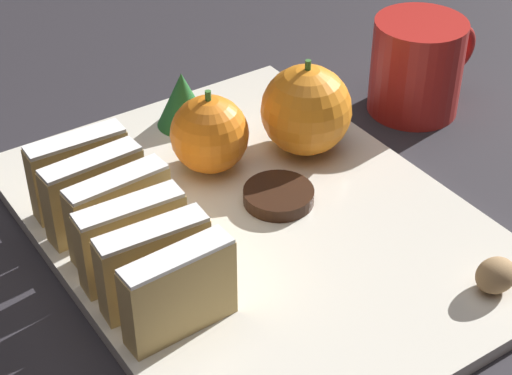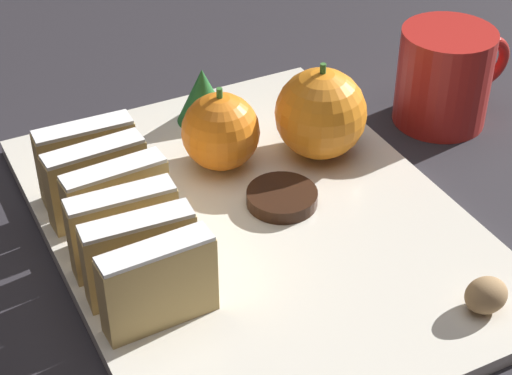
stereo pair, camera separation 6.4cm
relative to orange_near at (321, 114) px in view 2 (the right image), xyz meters
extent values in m
plane|color=#28262B|center=(-0.09, -0.06, -0.05)|extent=(6.00, 6.00, 0.00)
cube|color=silver|center=(-0.09, -0.06, -0.04)|extent=(0.30, 0.40, 0.01)
cube|color=tan|center=(-0.20, -0.13, -0.01)|extent=(0.08, 0.02, 0.06)
cube|color=white|center=(-0.20, -0.13, 0.02)|extent=(0.08, 0.02, 0.00)
cube|color=tan|center=(-0.20, -0.10, -0.01)|extent=(0.08, 0.02, 0.06)
cube|color=white|center=(-0.20, -0.10, 0.02)|extent=(0.08, 0.02, 0.00)
cube|color=tan|center=(-0.20, -0.06, -0.01)|extent=(0.08, 0.02, 0.06)
cube|color=white|center=(-0.20, -0.06, 0.02)|extent=(0.08, 0.02, 0.00)
cube|color=tan|center=(-0.19, -0.03, -0.01)|extent=(0.08, 0.02, 0.06)
cube|color=white|center=(-0.19, -0.03, 0.02)|extent=(0.08, 0.02, 0.00)
cube|color=tan|center=(-0.20, 0.00, -0.01)|extent=(0.08, 0.02, 0.06)
cube|color=white|center=(-0.20, 0.00, 0.02)|extent=(0.08, 0.02, 0.00)
cube|color=tan|center=(-0.19, 0.03, -0.01)|extent=(0.08, 0.02, 0.06)
cube|color=white|center=(-0.19, 0.03, 0.02)|extent=(0.08, 0.02, 0.00)
sphere|color=orange|center=(0.00, 0.00, 0.00)|extent=(0.08, 0.08, 0.08)
cylinder|color=#38702D|center=(0.00, 0.00, 0.04)|extent=(0.01, 0.01, 0.01)
sphere|color=orange|center=(-0.08, 0.02, -0.01)|extent=(0.07, 0.07, 0.07)
cylinder|color=#38702D|center=(-0.08, 0.02, 0.03)|extent=(0.01, 0.01, 0.01)
ellipsoid|color=#9E7A51|center=(0.00, -0.22, -0.03)|extent=(0.03, 0.03, 0.03)
cylinder|color=black|center=(-0.06, -0.05, -0.03)|extent=(0.06, 0.06, 0.01)
cone|color=#23662D|center=(-0.07, 0.09, -0.01)|extent=(0.05, 0.05, 0.05)
cylinder|color=red|center=(0.14, 0.01, -0.01)|extent=(0.09, 0.09, 0.09)
torus|color=red|center=(0.19, 0.01, 0.00)|extent=(0.05, 0.01, 0.05)
camera|label=1|loc=(-0.38, -0.49, 0.37)|focal=60.00mm
camera|label=2|loc=(-0.33, -0.52, 0.37)|focal=60.00mm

